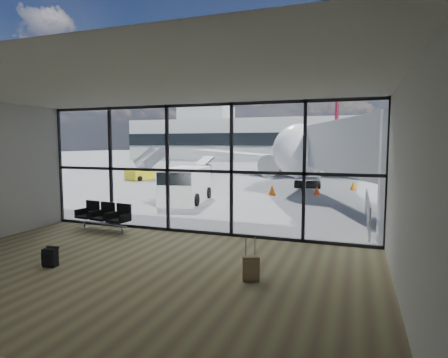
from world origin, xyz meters
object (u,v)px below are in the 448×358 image
Objects in this scene: service_van at (185,185)px; backpack at (50,257)px; airliner at (325,149)px; mobile_stairs at (144,173)px; suitcase at (251,268)px; seating_row at (105,215)px; belt_loader at (198,169)px.

backpack is at bearing -92.05° from service_van.
airliner is 17.62m from mobile_stairs.
service_van reaches higher than suitcase.
airliner is 7.54× the size of service_van.
seating_row is 7.10m from suitcase.
suitcase reaches higher than backpack.
airliner is at bearing 27.03° from belt_loader.
suitcase is at bearing -66.75° from service_van.
mobile_stairs is (-8.81, 10.22, -0.38)m from service_van.
suitcase is 12.08m from service_van.
airliner reaches higher than suitcase.
seating_row is at bearing 131.97° from suitcase.
service_van is 13.50m from mobile_stairs.
backpack is 31.33m from airliner.
service_van is (-6.47, 10.17, 0.64)m from suitcase.
seating_row is at bearing 101.10° from backpack.
airliner is 8.12× the size of belt_loader.
service_van is at bearing -63.33° from belt_loader.
seating_row is 19.43m from mobile_stairs.
backpack is 0.50× the size of suitcase.
belt_loader is at bearing 98.68° from backpack.
mobile_stairs is (-10.19, 21.14, 0.32)m from backpack.
belt_loader is at bearing 94.14° from suitcase.
belt_loader is (-11.63, -4.56, -2.03)m from airliner.
mobile_stairs reaches higher than backpack.
suitcase is (6.36, -3.14, -0.25)m from seating_row.
belt_loader is (-7.33, 26.39, 0.38)m from backpack.
mobile_stairs is (-14.49, -9.80, -2.08)m from airliner.
airliner reaches higher than backpack.
backpack is 23.46m from mobile_stairs.
mobile_stairs is at bearing -112.95° from belt_loader.
belt_loader is (-6.07, 22.50, 0.07)m from seating_row.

